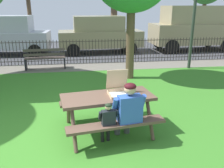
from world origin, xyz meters
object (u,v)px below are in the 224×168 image
(picnic_table_foreground, at_px, (108,104))
(lamp_post_walkway, at_px, (195,1))
(park_bench_center, at_px, (45,59))
(adult_at_table, at_px, (128,110))
(parked_car_right, at_px, (100,34))
(parked_car_center, at_px, (10,35))
(child_at_table, at_px, (107,120))
(parked_car_far_right, at_px, (193,27))
(pizza_box_open, at_px, (119,89))

(picnic_table_foreground, relative_size, lamp_post_walkway, 0.46)
(park_bench_center, bearing_deg, adult_at_table, -69.25)
(park_bench_center, height_order, parked_car_right, parked_car_right)
(picnic_table_foreground, xyz_separation_m, parked_car_center, (-4.01, 8.73, 0.41))
(child_at_table, bearing_deg, adult_at_table, 12.43)
(adult_at_table, distance_m, child_at_table, 0.42)
(parked_car_center, bearing_deg, parked_car_right, -0.02)
(adult_at_table, distance_m, parked_car_center, 10.16)
(lamp_post_walkway, bearing_deg, child_at_table, -127.18)
(parked_car_far_right, bearing_deg, lamp_post_walkway, -116.51)
(pizza_box_open, distance_m, park_bench_center, 5.73)
(adult_at_table, xyz_separation_m, parked_car_center, (-4.33, 9.19, 0.35))
(lamp_post_walkway, relative_size, parked_car_far_right, 0.91)
(park_bench_center, bearing_deg, pizza_box_open, -68.20)
(child_at_table, distance_m, parked_car_right, 9.31)
(pizza_box_open, relative_size, lamp_post_walkway, 0.13)
(pizza_box_open, xyz_separation_m, adult_at_table, (0.09, -0.53, -0.23))
(parked_car_far_right, bearing_deg, child_at_table, -122.90)
(adult_at_table, height_order, parked_car_right, parked_car_right)
(lamp_post_walkway, relative_size, parked_car_right, 0.96)
(child_at_table, xyz_separation_m, parked_car_center, (-3.94, 9.27, 0.49))
(parked_car_right, bearing_deg, child_at_table, -94.23)
(parked_car_right, bearing_deg, parked_car_center, 179.98)
(child_at_table, distance_m, parked_car_far_right, 11.07)
(park_bench_center, bearing_deg, parked_car_center, 122.25)
(picnic_table_foreground, distance_m, lamp_post_walkway, 6.49)
(lamp_post_walkway, distance_m, parked_car_right, 5.43)
(picnic_table_foreground, relative_size, child_at_table, 2.33)
(pizza_box_open, height_order, parked_car_right, parked_car_right)
(adult_at_table, xyz_separation_m, lamp_post_walkway, (3.62, 5.20, 1.95))
(picnic_table_foreground, xyz_separation_m, parked_car_far_right, (5.93, 8.73, 0.71))
(picnic_table_foreground, bearing_deg, parked_car_center, 114.67)
(adult_at_table, bearing_deg, park_bench_center, 110.75)
(parked_car_far_right, bearing_deg, picnic_table_foreground, -124.19)
(picnic_table_foreground, bearing_deg, parked_car_right, 85.96)
(adult_at_table, bearing_deg, parked_car_center, 115.21)
(picnic_table_foreground, xyz_separation_m, park_bench_center, (-1.89, 5.37, -0.18))
(child_at_table, height_order, parked_car_right, parked_car_right)
(adult_at_table, relative_size, parked_car_far_right, 0.25)
(pizza_box_open, bearing_deg, lamp_post_walkway, 51.57)
(child_at_table, height_order, lamp_post_walkway, lamp_post_walkway)
(pizza_box_open, height_order, lamp_post_walkway, lamp_post_walkway)
(pizza_box_open, bearing_deg, parked_car_center, 116.08)
(child_at_table, height_order, parked_car_far_right, parked_car_far_right)
(adult_at_table, relative_size, lamp_post_walkway, 0.28)
(parked_car_far_right, bearing_deg, parked_car_center, -180.00)
(pizza_box_open, xyz_separation_m, lamp_post_walkway, (3.71, 4.68, 1.72))
(picnic_table_foreground, xyz_separation_m, adult_at_table, (0.32, -0.46, 0.06))
(adult_at_table, xyz_separation_m, child_at_table, (-0.39, -0.09, -0.14))
(child_at_table, xyz_separation_m, lamp_post_walkway, (4.01, 5.29, 2.09))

